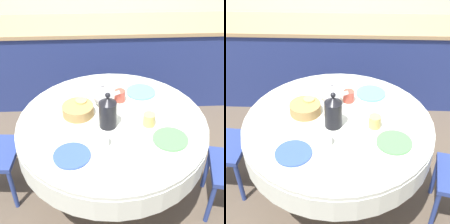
{
  "view_description": "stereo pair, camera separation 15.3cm",
  "coord_description": "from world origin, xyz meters",
  "views": [
    {
      "loc": [
        -0.09,
        -1.77,
        2.17
      ],
      "look_at": [
        0.0,
        0.0,
        0.85
      ],
      "focal_mm": 50.0,
      "sensor_mm": 36.0,
      "label": 1
    },
    {
      "loc": [
        0.06,
        -1.77,
        2.17
      ],
      "look_at": [
        0.0,
        0.0,
        0.85
      ],
      "focal_mm": 50.0,
      "sensor_mm": 36.0,
      "label": 2
    }
  ],
  "objects": [
    {
      "name": "ground_plane",
      "position": [
        0.0,
        0.0,
        0.0
      ],
      "size": [
        12.0,
        12.0,
        0.0
      ],
      "primitive_type": "plane",
      "color": "brown"
    },
    {
      "name": "kitchen_counter",
      "position": [
        0.0,
        1.51,
        0.47
      ],
      "size": [
        3.24,
        0.64,
        0.93
      ],
      "color": "navy",
      "rests_on": "ground_plane"
    },
    {
      "name": "dining_table",
      "position": [
        0.0,
        0.0,
        0.65
      ],
      "size": [
        1.38,
        1.38,
        0.77
      ],
      "color": "brown",
      "rests_on": "ground_plane"
    },
    {
      "name": "plate_near_left",
      "position": [
        -0.27,
        -0.35,
        0.78
      ],
      "size": [
        0.24,
        0.24,
        0.01
      ],
      "primitive_type": "cylinder",
      "color": "#3856AD",
      "rests_on": "dining_table"
    },
    {
      "name": "cup_near_left",
      "position": [
        -0.07,
        -0.25,
        0.82
      ],
      "size": [
        0.09,
        0.09,
        0.09
      ],
      "primitive_type": "cylinder",
      "color": "white",
      "rests_on": "dining_table"
    },
    {
      "name": "plate_near_right",
      "position": [
        0.38,
        -0.22,
        0.78
      ],
      "size": [
        0.24,
        0.24,
        0.01
      ],
      "primitive_type": "cylinder",
      "color": "#5BA85B",
      "rests_on": "dining_table"
    },
    {
      "name": "cup_near_right",
      "position": [
        0.26,
        -0.06,
        0.82
      ],
      "size": [
        0.09,
        0.09,
        0.09
      ],
      "primitive_type": "cylinder",
      "color": "#DBB766",
      "rests_on": "dining_table"
    },
    {
      "name": "plate_far_left",
      "position": [
        -0.3,
        0.32,
        0.78
      ],
      "size": [
        0.24,
        0.24,
        0.01
      ],
      "primitive_type": "cylinder",
      "color": "white",
      "rests_on": "dining_table"
    },
    {
      "name": "cup_far_left",
      "position": [
        -0.22,
        0.14,
        0.82
      ],
      "size": [
        0.09,
        0.09,
        0.09
      ],
      "primitive_type": "cylinder",
      "color": "#DBB766",
      "rests_on": "dining_table"
    },
    {
      "name": "plate_far_right",
      "position": [
        0.25,
        0.36,
        0.78
      ],
      "size": [
        0.24,
        0.24,
        0.01
      ],
      "primitive_type": "cylinder",
      "color": "#60BCB7",
      "rests_on": "dining_table"
    },
    {
      "name": "cup_far_right",
      "position": [
        0.07,
        0.25,
        0.82
      ],
      "size": [
        0.09,
        0.09,
        0.09
      ],
      "primitive_type": "cylinder",
      "color": "#CC4C3D",
      "rests_on": "dining_table"
    },
    {
      "name": "coffee_carafe",
      "position": [
        -0.03,
        -0.05,
        0.89
      ],
      "size": [
        0.12,
        0.12,
        0.28
      ],
      "color": "black",
      "rests_on": "dining_table"
    },
    {
      "name": "teapot",
      "position": [
        -0.06,
        0.21,
        0.86
      ],
      "size": [
        0.21,
        0.16,
        0.2
      ],
      "color": "white",
      "rests_on": "dining_table"
    },
    {
      "name": "bread_basket",
      "position": [
        -0.25,
        0.09,
        0.81
      ],
      "size": [
        0.23,
        0.23,
        0.08
      ],
      "primitive_type": "cylinder",
      "color": "#AD844C",
      "rests_on": "dining_table"
    }
  ]
}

